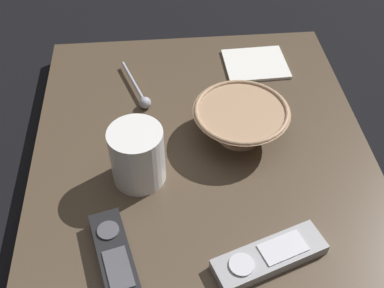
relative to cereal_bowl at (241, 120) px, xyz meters
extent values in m
plane|color=black|center=(-0.07, -0.03, -0.08)|extent=(6.00, 6.00, 0.00)
cube|color=#4C3D2D|center=(-0.07, -0.03, -0.06)|extent=(0.58, 0.68, 0.04)
cylinder|color=tan|center=(0.00, 0.00, -0.03)|extent=(0.08, 0.08, 0.01)
cone|color=tan|center=(0.00, 0.00, 0.00)|extent=(0.17, 0.17, 0.05)
torus|color=tan|center=(0.00, 0.00, 0.02)|extent=(0.16, 0.16, 0.01)
cylinder|color=white|center=(-0.18, -0.08, 0.02)|extent=(0.09, 0.09, 0.10)
cylinder|color=#A3A5B2|center=(-0.19, 0.15, -0.02)|extent=(0.05, 0.12, 0.01)
sphere|color=#A3A5B2|center=(-0.16, 0.09, -0.02)|extent=(0.02, 0.02, 0.02)
cube|color=#9E9EA3|center=(0.00, -0.25, -0.03)|extent=(0.17, 0.10, 0.02)
cylinder|color=silver|center=(-0.04, -0.26, -0.01)|extent=(0.03, 0.03, 0.00)
cube|color=silver|center=(0.02, -0.24, -0.02)|extent=(0.07, 0.05, 0.00)
cube|color=black|center=(-0.21, -0.24, -0.02)|extent=(0.08, 0.16, 0.02)
cylinder|color=#4C4C54|center=(-0.22, -0.20, -0.01)|extent=(0.03, 0.03, 0.00)
cube|color=#4C4C54|center=(-0.21, -0.26, -0.01)|extent=(0.05, 0.07, 0.00)
cube|color=white|center=(0.07, 0.20, -0.03)|extent=(0.13, 0.11, 0.01)
camera|label=1|loc=(-0.14, -0.57, 0.55)|focal=43.68mm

